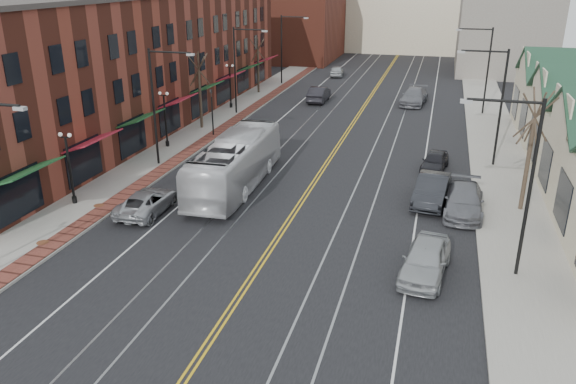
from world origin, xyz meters
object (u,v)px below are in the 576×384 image
Objects in this scene: transit_bus at (236,163)px; parked_car_c at (464,201)px; parked_suv at (147,202)px; parked_car_b at (432,189)px; parked_car_d at (435,161)px; parked_car_a at (425,259)px.

transit_bus is 2.26× the size of parked_car_c.
parked_suv is 0.94× the size of parked_car_b.
transit_bus is 2.33× the size of parked_car_b.
parked_suv is at bearing -134.90° from parked_car_d.
transit_bus is 2.50× the size of parked_car_a.
parked_suv is 1.22× the size of parked_car_d.
parked_suv is 1.01× the size of parked_car_a.
parked_car_d is at bearing 96.04° from parked_car_b.
parked_car_d is at bearing -144.07° from parked_suv.
parked_suv is at bearing 54.20° from transit_bus.
parked_car_a is 0.93× the size of parked_car_b.
transit_bus is at bearing 153.01° from parked_car_a.
parked_car_b is at bearing -178.20° from transit_bus.
transit_bus reaches higher than parked_car_b.
parked_car_a is (12.11, -8.26, -0.84)m from transit_bus.
parked_car_a is 1.21× the size of parked_car_d.
parked_suv is at bearing -153.50° from parked_car_b.
parked_car_a is at bearing -82.18° from parked_car_d.
parked_car_d is at bearing 97.30° from parked_car_a.
parked_car_b is 0.97× the size of parked_car_c.
transit_bus is at bearing -170.69° from parked_car_b.
parked_car_b is at bearing -82.18° from parked_car_d.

